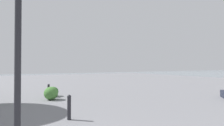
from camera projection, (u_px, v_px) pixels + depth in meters
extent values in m
cylinder|color=#232328|center=(18.00, 49.00, 4.15)|extent=(0.14, 0.14, 4.19)
cylinder|color=#232328|center=(69.00, 109.00, 5.96)|extent=(0.12, 0.12, 0.69)
sphere|color=#232328|center=(69.00, 97.00, 5.97)|extent=(0.13, 0.13, 0.13)
cylinder|color=#232328|center=(49.00, 92.00, 10.24)|extent=(0.12, 0.12, 0.62)
sphere|color=#232328|center=(49.00, 85.00, 10.25)|extent=(0.13, 0.13, 0.13)
ellipsoid|color=#477F38|center=(51.00, 93.00, 9.48)|extent=(0.78, 0.70, 0.66)
ellipsoid|color=#2D6628|center=(53.00, 92.00, 10.57)|extent=(0.63, 0.57, 0.53)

